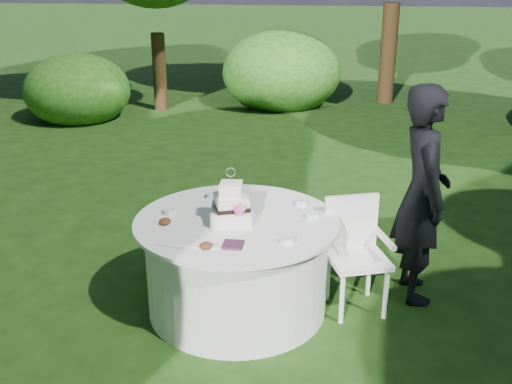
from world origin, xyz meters
TOP-DOWN VIEW (x-y plane):
  - ground at (0.00, 0.00)m, footprint 80.00×80.00m
  - napkins at (0.05, -0.46)m, footprint 0.14×0.14m
  - feather_plume at (-0.23, -0.51)m, footprint 0.48×0.07m
  - guest at (1.42, 0.42)m, footprint 0.50×0.69m
  - table at (0.00, 0.00)m, footprint 1.56×1.56m
  - cake at (-0.03, -0.02)m, footprint 0.35×0.35m
  - chair at (0.91, 0.19)m, footprint 0.55×0.55m
  - votives at (0.13, 0.12)m, footprint 1.20×0.88m
  - petal_cups at (-0.32, -0.35)m, footprint 0.48×0.46m

SIDE VIEW (x-z plane):
  - ground at x=0.00m, z-range 0.00..0.00m
  - table at x=0.00m, z-range 0.00..0.77m
  - chair at x=0.91m, z-range 0.07..0.97m
  - feather_plume at x=-0.23m, z-range 0.77..0.78m
  - napkins at x=0.05m, z-range 0.77..0.79m
  - votives at x=0.13m, z-range 0.77..0.81m
  - petal_cups at x=-0.32m, z-range 0.77..0.82m
  - guest at x=1.42m, z-range 0.00..1.76m
  - cake at x=-0.03m, z-range 0.67..1.10m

